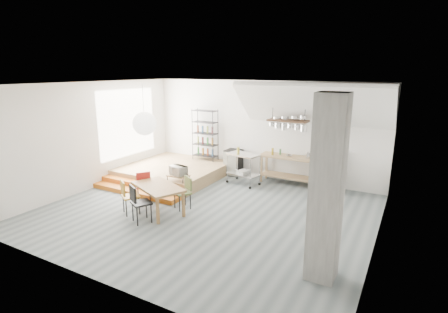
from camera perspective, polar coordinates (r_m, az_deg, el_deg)
The scene contains 26 objects.
floor at distance 9.09m, azimuth -2.96°, elevation -8.90°, with size 8.00×8.00×0.00m, color #576164.
wall_back at distance 11.65m, azimuth 6.07°, elevation 4.37°, with size 8.00×0.04×3.20m, color silver.
wall_left at distance 11.20m, azimuth -20.77°, elevation 3.14°, with size 0.04×7.00×3.20m, color silver.
wall_right at distance 7.36m, azimuth 24.38°, elevation -2.50°, with size 0.04×7.00×3.20m, color silver.
ceiling at distance 8.38m, azimuth -3.24°, elevation 11.70°, with size 8.00×7.00×0.02m, color white.
slope_ceiling at distance 10.38m, azimuth 14.16°, elevation 8.15°, with size 4.40×1.80×0.15m, color white.
window_pane at distance 12.16m, azimuth -15.43°, elevation 5.30°, with size 0.02×2.50×2.20m, color white.
platform at distance 11.92m, azimuth -8.13°, elevation -2.39°, with size 3.00×3.00×0.40m, color #97754B.
step_lower at distance 10.55m, azimuth -14.50°, elevation -5.65°, with size 3.00×0.35×0.13m, color #BE6016.
step_upper at distance 10.77m, azimuth -13.24°, elevation -4.79°, with size 3.00×0.35×0.27m, color #BE6016.
concrete_column at distance 6.03m, azimuth 16.44°, elevation -5.30°, with size 0.50×0.50×3.20m, color slate.
kitchen_counter at distance 11.16m, azimuth 10.44°, elevation -1.34°, with size 1.80×0.60×0.91m.
stove at distance 10.87m, azimuth 17.43°, elevation -2.98°, with size 0.60×0.60×1.18m.
pot_rack at distance 10.67m, azimuth 10.51°, elevation 5.37°, with size 1.20×0.50×1.43m.
wire_shelving at distance 12.34m, azimuth -3.10°, elevation 3.68°, with size 0.88×0.38×1.80m.
microwave_shelf at distance 10.23m, azimuth -7.46°, elevation -3.10°, with size 0.60×0.40×0.16m.
paper_lantern at distance 9.14m, azimuth -12.87°, elevation 5.26°, with size 0.60×0.60×0.60m, color white.
dining_table at distance 8.98m, azimuth -10.74°, elevation -5.18°, with size 1.67×1.35×0.70m.
chair_mustard at distance 9.06m, azimuth -15.45°, elevation -5.93°, with size 0.56×0.56×0.88m.
chair_black at distance 8.48m, azimuth -13.86°, elevation -6.98°, with size 0.58×0.58×0.93m.
chair_olive at distance 9.16m, azimuth -6.44°, elevation -5.44°, with size 0.52×0.52×0.84m.
chair_red at distance 9.78m, azimuth -13.11°, elevation -4.32°, with size 0.56×0.56×0.87m.
rolling_cart at distance 10.96m, azimuth 3.19°, elevation -1.32°, with size 1.10×0.77×0.99m.
mini_fridge at distance 11.99m, azimuth 1.54°, elevation -0.96°, with size 0.52×0.52×0.88m, color black.
microwave at distance 10.19m, azimuth -7.49°, elevation -2.27°, with size 0.49×0.33×0.27m, color beige.
bowl at distance 11.03m, azimuth 10.57°, elevation 0.12°, with size 0.19×0.19×0.05m, color silver.
Camera 1 is at (4.45, -7.09, 3.53)m, focal length 28.00 mm.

